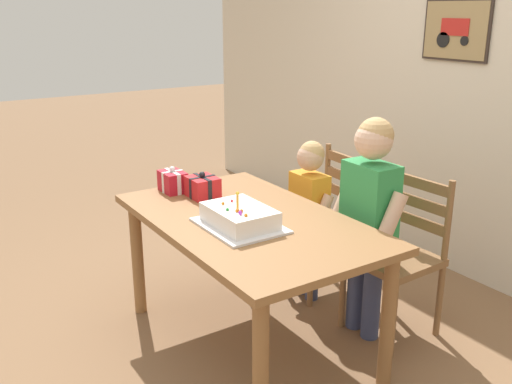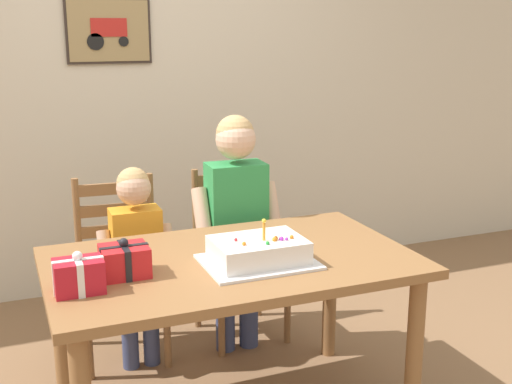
{
  "view_description": "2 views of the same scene",
  "coord_description": "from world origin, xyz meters",
  "px_view_note": "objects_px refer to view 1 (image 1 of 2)",
  "views": [
    {
      "loc": [
        2.32,
        -1.47,
        1.78
      ],
      "look_at": [
        0.08,
        -0.0,
        0.91
      ],
      "focal_mm": 39.88,
      "sensor_mm": 36.0,
      "label": 1
    },
    {
      "loc": [
        -0.85,
        -2.39,
        1.66
      ],
      "look_at": [
        0.18,
        0.17,
        0.97
      ],
      "focal_mm": 45.92,
      "sensor_mm": 36.0,
      "label": 2
    }
  ],
  "objects_px": {
    "gift_box_red_large": "(203,187)",
    "chair_left": "(325,220)",
    "child_older": "(369,207)",
    "birthday_cake": "(240,218)",
    "chair_right": "(399,254)",
    "dining_table": "(249,235)",
    "child_younger": "(309,205)",
    "gift_box_beside_cake": "(173,181)"
  },
  "relations": [
    {
      "from": "birthday_cake",
      "to": "chair_right",
      "type": "xyz_separation_m",
      "value": [
        0.24,
        0.89,
        -0.33
      ]
    },
    {
      "from": "gift_box_beside_cake",
      "to": "child_younger",
      "type": "xyz_separation_m",
      "value": [
        0.36,
        0.74,
        -0.18
      ]
    },
    {
      "from": "child_younger",
      "to": "chair_right",
      "type": "bearing_deg",
      "value": 16.92
    },
    {
      "from": "chair_left",
      "to": "child_older",
      "type": "height_order",
      "value": "child_older"
    },
    {
      "from": "gift_box_beside_cake",
      "to": "chair_left",
      "type": "height_order",
      "value": "chair_left"
    },
    {
      "from": "birthday_cake",
      "to": "child_younger",
      "type": "height_order",
      "value": "child_younger"
    },
    {
      "from": "gift_box_red_large",
      "to": "gift_box_beside_cake",
      "type": "relative_size",
      "value": 1.03
    },
    {
      "from": "child_younger",
      "to": "chair_left",
      "type": "bearing_deg",
      "value": 106.53
    },
    {
      "from": "birthday_cake",
      "to": "chair_left",
      "type": "bearing_deg",
      "value": 114.15
    },
    {
      "from": "gift_box_beside_cake",
      "to": "chair_left",
      "type": "relative_size",
      "value": 0.19
    },
    {
      "from": "birthday_cake",
      "to": "gift_box_red_large",
      "type": "relative_size",
      "value": 2.4
    },
    {
      "from": "gift_box_beside_cake",
      "to": "child_older",
      "type": "relative_size",
      "value": 0.14
    },
    {
      "from": "child_younger",
      "to": "birthday_cake",
      "type": "bearing_deg",
      "value": -64.05
    },
    {
      "from": "gift_box_red_large",
      "to": "birthday_cake",
      "type": "bearing_deg",
      "value": -7.68
    },
    {
      "from": "chair_left",
      "to": "child_younger",
      "type": "bearing_deg",
      "value": -73.47
    },
    {
      "from": "dining_table",
      "to": "chair_left",
      "type": "height_order",
      "value": "chair_left"
    },
    {
      "from": "gift_box_beside_cake",
      "to": "chair_right",
      "type": "bearing_deg",
      "value": 44.29
    },
    {
      "from": "gift_box_beside_cake",
      "to": "child_older",
      "type": "xyz_separation_m",
      "value": [
        0.87,
        0.74,
        -0.05
      ]
    },
    {
      "from": "dining_table",
      "to": "child_younger",
      "type": "height_order",
      "value": "child_younger"
    },
    {
      "from": "chair_left",
      "to": "chair_right",
      "type": "bearing_deg",
      "value": 0.01
    },
    {
      "from": "gift_box_beside_cake",
      "to": "chair_right",
      "type": "xyz_separation_m",
      "value": [
        0.95,
        0.92,
        -0.34
      ]
    },
    {
      "from": "gift_box_beside_cake",
      "to": "chair_right",
      "type": "distance_m",
      "value": 1.36
    },
    {
      "from": "gift_box_red_large",
      "to": "gift_box_beside_cake",
      "type": "distance_m",
      "value": 0.21
    },
    {
      "from": "gift_box_beside_cake",
      "to": "child_older",
      "type": "distance_m",
      "value": 1.15
    },
    {
      "from": "dining_table",
      "to": "chair_right",
      "type": "distance_m",
      "value": 0.87
    },
    {
      "from": "gift_box_red_large",
      "to": "child_younger",
      "type": "distance_m",
      "value": 0.69
    },
    {
      "from": "dining_table",
      "to": "gift_box_red_large",
      "type": "distance_m",
      "value": 0.47
    },
    {
      "from": "chair_left",
      "to": "child_younger",
      "type": "distance_m",
      "value": 0.24
    },
    {
      "from": "chair_right",
      "to": "child_younger",
      "type": "bearing_deg",
      "value": -163.08
    },
    {
      "from": "birthday_cake",
      "to": "chair_left",
      "type": "height_order",
      "value": "birthday_cake"
    },
    {
      "from": "birthday_cake",
      "to": "chair_left",
      "type": "distance_m",
      "value": 1.03
    },
    {
      "from": "gift_box_red_large",
      "to": "chair_left",
      "type": "relative_size",
      "value": 0.2
    },
    {
      "from": "chair_right",
      "to": "child_older",
      "type": "height_order",
      "value": "child_older"
    },
    {
      "from": "chair_left",
      "to": "child_younger",
      "type": "relative_size",
      "value": 0.9
    },
    {
      "from": "gift_box_red_large",
      "to": "child_older",
      "type": "height_order",
      "value": "child_older"
    },
    {
      "from": "birthday_cake",
      "to": "gift_box_beside_cake",
      "type": "distance_m",
      "value": 0.7
    },
    {
      "from": "chair_left",
      "to": "chair_right",
      "type": "relative_size",
      "value": 1.0
    },
    {
      "from": "chair_right",
      "to": "child_older",
      "type": "bearing_deg",
      "value": -112.33
    },
    {
      "from": "dining_table",
      "to": "chair_right",
      "type": "bearing_deg",
      "value": 67.8
    },
    {
      "from": "child_older",
      "to": "birthday_cake",
      "type": "bearing_deg",
      "value": -103.4
    },
    {
      "from": "gift_box_red_large",
      "to": "child_older",
      "type": "bearing_deg",
      "value": 42.96
    },
    {
      "from": "birthday_cake",
      "to": "chair_right",
      "type": "height_order",
      "value": "birthday_cake"
    }
  ]
}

